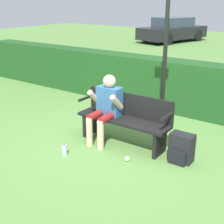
{
  "coord_description": "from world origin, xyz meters",
  "views": [
    {
      "loc": [
        2.66,
        -4.06,
        2.35
      ],
      "look_at": [
        -0.15,
        -0.1,
        0.58
      ],
      "focal_mm": 50.0,
      "sensor_mm": 36.0,
      "label": 1
    }
  ],
  "objects_px": {
    "park_bench": "(125,118)",
    "backpack": "(181,149)",
    "person_seated": "(106,105)",
    "parked_car": "(173,30)",
    "signpost": "(165,51)",
    "water_bottle": "(64,150)"
  },
  "relations": [
    {
      "from": "park_bench",
      "to": "backpack",
      "type": "height_order",
      "value": "park_bench"
    },
    {
      "from": "person_seated",
      "to": "parked_car",
      "type": "bearing_deg",
      "value": 110.4
    },
    {
      "from": "signpost",
      "to": "backpack",
      "type": "bearing_deg",
      "value": -43.83
    },
    {
      "from": "person_seated",
      "to": "backpack",
      "type": "height_order",
      "value": "person_seated"
    },
    {
      "from": "person_seated",
      "to": "backpack",
      "type": "relative_size",
      "value": 2.6
    },
    {
      "from": "park_bench",
      "to": "backpack",
      "type": "bearing_deg",
      "value": -2.82
    },
    {
      "from": "person_seated",
      "to": "signpost",
      "type": "distance_m",
      "value": 1.33
    },
    {
      "from": "parked_car",
      "to": "person_seated",
      "type": "bearing_deg",
      "value": -144.45
    },
    {
      "from": "person_seated",
      "to": "signpost",
      "type": "height_order",
      "value": "signpost"
    },
    {
      "from": "parked_car",
      "to": "park_bench",
      "type": "bearing_deg",
      "value": -143.1
    },
    {
      "from": "backpack",
      "to": "parked_car",
      "type": "distance_m",
      "value": 14.28
    },
    {
      "from": "person_seated",
      "to": "water_bottle",
      "type": "distance_m",
      "value": 1.02
    },
    {
      "from": "signpost",
      "to": "person_seated",
      "type": "bearing_deg",
      "value": -134.47
    },
    {
      "from": "person_seated",
      "to": "park_bench",
      "type": "bearing_deg",
      "value": 20.53
    },
    {
      "from": "park_bench",
      "to": "backpack",
      "type": "distance_m",
      "value": 1.09
    },
    {
      "from": "backpack",
      "to": "signpost",
      "type": "bearing_deg",
      "value": 136.17
    },
    {
      "from": "parked_car",
      "to": "water_bottle",
      "type": "bearing_deg",
      "value": -146.38
    },
    {
      "from": "park_bench",
      "to": "person_seated",
      "type": "xyz_separation_m",
      "value": [
        -0.3,
        -0.11,
        0.2
      ]
    },
    {
      "from": "signpost",
      "to": "parked_car",
      "type": "distance_m",
      "value": 13.43
    },
    {
      "from": "water_bottle",
      "to": "parked_car",
      "type": "height_order",
      "value": "parked_car"
    },
    {
      "from": "park_bench",
      "to": "parked_car",
      "type": "relative_size",
      "value": 0.36
    },
    {
      "from": "water_bottle",
      "to": "signpost",
      "type": "height_order",
      "value": "signpost"
    }
  ]
}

